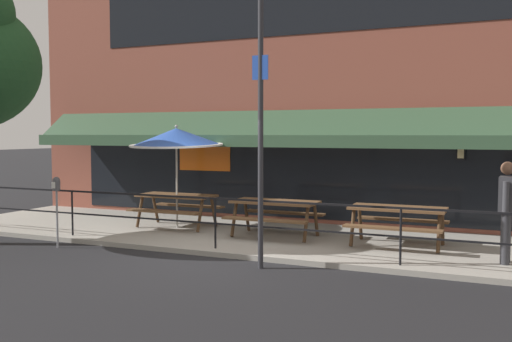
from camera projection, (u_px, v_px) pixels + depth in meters
The scene contains 11 objects.
ground_plane at pixel (208, 257), 10.55m from camera, with size 120.00×120.00×0.00m, color black.
patio_deck at pixel (252, 236), 12.37m from camera, with size 15.00×4.00×0.10m, color #9E998E.
restaurant_building at pixel (289, 72), 14.15m from camera, with size 15.00×1.60×7.65m.
patio_railing at pixel (215, 212), 10.77m from camera, with size 13.84×0.04×0.97m.
picnic_table_left at pixel (177, 201), 13.19m from camera, with size 1.80×1.42×0.76m.
picnic_table_centre at pixel (275, 208), 11.97m from camera, with size 1.80×1.42×0.76m.
picnic_table_right at pixel (398, 215), 10.95m from camera, with size 1.80×1.42×0.76m.
patio_umbrella_left at pixel (176, 138), 13.11m from camera, with size 2.14×2.14×2.38m.
pedestrian_walking at pixel (507, 207), 9.50m from camera, with size 0.27×0.62×1.71m.
parking_meter_near at pixel (56, 190), 11.28m from camera, with size 0.15×0.16×1.42m.
street_sign_pole at pixel (261, 126), 9.47m from camera, with size 0.28×0.09×4.67m.
Camera 1 is at (5.01, -9.18, 2.28)m, focal length 40.00 mm.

